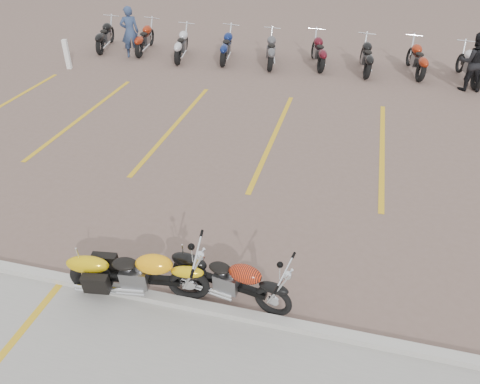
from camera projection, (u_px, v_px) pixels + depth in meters
The scene contains 9 objects.
ground at pixel (232, 231), 8.73m from camera, with size 100.00×100.00×0.00m, color brown.
curb at pixel (196, 306), 7.08m from camera, with size 60.00×0.18×0.12m, color #ADAAA3.
parking_stripes at pixel (273, 137), 11.96m from camera, with size 38.00×5.50×0.01m, color gold, non-canonical shape.
yellow_cruiser at pixel (136, 274), 7.12m from camera, with size 2.18×0.49×0.90m.
flame_cruiser at pixel (228, 280), 7.06m from camera, with size 1.98×0.47×0.82m.
person_a at pixel (130, 32), 17.07m from camera, with size 0.66×0.44×1.82m, color navy.
person_b at pixel (473, 62), 14.27m from camera, with size 0.86×0.67×1.77m, color black.
bollard at pixel (67, 54), 16.17m from camera, with size 0.15×0.15×1.00m, color white.
bg_bike_row at pixel (365, 56), 15.83m from camera, with size 20.78×2.08×1.10m.
Camera 1 is at (1.90, -6.63, 5.40)m, focal length 35.00 mm.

